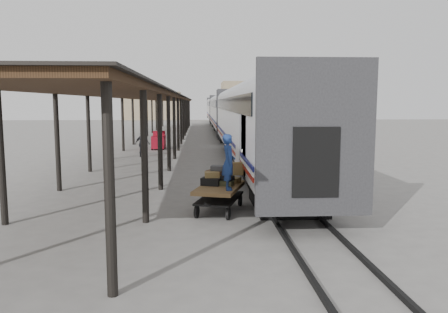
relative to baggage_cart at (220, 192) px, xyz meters
The scene contains 11 objects.
ground 1.38m from the baggage_cart, 138.23° to the left, with size 160.00×160.00×0.00m, color slate.
train 34.74m from the baggage_cart, 86.22° to the left, with size 3.45×76.01×4.01m.
canopy 25.40m from the baggage_cart, 99.85° to the left, with size 4.90×64.30×4.15m.
rails 34.89m from the baggage_cart, 86.23° to the left, with size 1.54×150.00×0.12m.
building_far 79.96m from the baggage_cart, 80.57° to the left, with size 18.00×10.00×8.00m, color tan.
building_left 83.56m from the baggage_cart, 97.50° to the left, with size 12.00×8.00×6.00m, color tan.
baggage_cart is the anchor object (origin of this frame).
suitcase_stack 0.57m from the baggage_cart, 96.70° to the left, with size 1.40×1.08×0.60m.
luggage_tug 20.20m from the baggage_cart, 100.91° to the left, with size 1.02×1.60×1.39m.
porter 1.28m from the baggage_cart, 68.96° to the right, with size 0.63×0.42×1.74m, color navy.
pedestrian 15.62m from the baggage_cart, 106.50° to the left, with size 1.02×0.42×1.74m, color black.
Camera 1 is at (0.28, -14.79, 3.53)m, focal length 35.00 mm.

